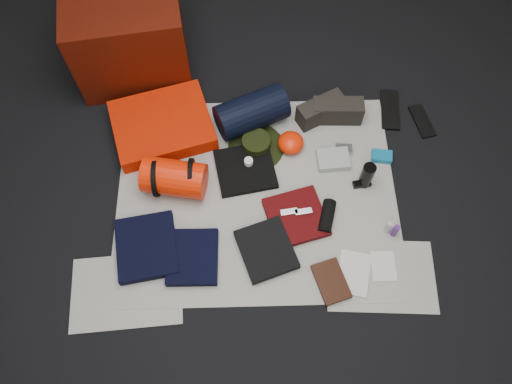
{
  "coord_description": "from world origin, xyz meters",
  "views": [
    {
      "loc": [
        -0.04,
        -1.27,
        2.59
      ],
      "look_at": [
        -0.0,
        -0.03,
        0.1
      ],
      "focal_mm": 35.0,
      "sensor_mm": 36.0,
      "label": 1
    }
  ],
  "objects_px": {
    "sleeping_pad": "(162,125)",
    "stuff_sack": "(174,178)",
    "red_cabinet": "(129,35)",
    "navy_duffel": "(252,112)",
    "compact_camera": "(344,149)",
    "water_bottle": "(367,175)",
    "paperback_book": "(331,281)"
  },
  "relations": [
    {
      "from": "stuff_sack",
      "to": "navy_duffel",
      "type": "height_order",
      "value": "navy_duffel"
    },
    {
      "from": "sleeping_pad",
      "to": "compact_camera",
      "type": "relative_size",
      "value": 5.93
    },
    {
      "from": "compact_camera",
      "to": "paperback_book",
      "type": "bearing_deg",
      "value": -97.03
    },
    {
      "from": "stuff_sack",
      "to": "compact_camera",
      "type": "height_order",
      "value": "stuff_sack"
    },
    {
      "from": "stuff_sack",
      "to": "paperback_book",
      "type": "bearing_deg",
      "value": -35.16
    },
    {
      "from": "stuff_sack",
      "to": "water_bottle",
      "type": "xyz_separation_m",
      "value": [
        1.09,
        -0.0,
        -0.01
      ]
    },
    {
      "from": "compact_camera",
      "to": "paperback_book",
      "type": "xyz_separation_m",
      "value": [
        -0.15,
        -0.81,
        -0.0
      ]
    },
    {
      "from": "sleeping_pad",
      "to": "water_bottle",
      "type": "height_order",
      "value": "water_bottle"
    },
    {
      "from": "red_cabinet",
      "to": "compact_camera",
      "type": "bearing_deg",
      "value": -36.97
    },
    {
      "from": "stuff_sack",
      "to": "paperback_book",
      "type": "distance_m",
      "value": 1.03
    },
    {
      "from": "navy_duffel",
      "to": "water_bottle",
      "type": "bearing_deg",
      "value": -58.11
    },
    {
      "from": "sleeping_pad",
      "to": "red_cabinet",
      "type": "bearing_deg",
      "value": 111.14
    },
    {
      "from": "red_cabinet",
      "to": "navy_duffel",
      "type": "xyz_separation_m",
      "value": [
        0.74,
        -0.48,
        -0.16
      ]
    },
    {
      "from": "red_cabinet",
      "to": "navy_duffel",
      "type": "bearing_deg",
      "value": -41.28
    },
    {
      "from": "stuff_sack",
      "to": "navy_duffel",
      "type": "xyz_separation_m",
      "value": [
        0.44,
        0.44,
        0.01
      ]
    },
    {
      "from": "water_bottle",
      "to": "paperback_book",
      "type": "height_order",
      "value": "water_bottle"
    },
    {
      "from": "sleeping_pad",
      "to": "paperback_book",
      "type": "relative_size",
      "value": 2.54
    },
    {
      "from": "stuff_sack",
      "to": "navy_duffel",
      "type": "bearing_deg",
      "value": 44.42
    },
    {
      "from": "stuff_sack",
      "to": "water_bottle",
      "type": "distance_m",
      "value": 1.09
    },
    {
      "from": "navy_duffel",
      "to": "compact_camera",
      "type": "height_order",
      "value": "navy_duffel"
    },
    {
      "from": "sleeping_pad",
      "to": "paperback_book",
      "type": "bearing_deg",
      "value": -46.33
    },
    {
      "from": "sleeping_pad",
      "to": "stuff_sack",
      "type": "height_order",
      "value": "stuff_sack"
    },
    {
      "from": "red_cabinet",
      "to": "stuff_sack",
      "type": "height_order",
      "value": "red_cabinet"
    },
    {
      "from": "water_bottle",
      "to": "compact_camera",
      "type": "xyz_separation_m",
      "value": [
        -0.1,
        0.22,
        -0.07
      ]
    },
    {
      "from": "red_cabinet",
      "to": "stuff_sack",
      "type": "relative_size",
      "value": 1.91
    },
    {
      "from": "paperback_book",
      "to": "water_bottle",
      "type": "bearing_deg",
      "value": 50.14
    },
    {
      "from": "navy_duffel",
      "to": "paperback_book",
      "type": "relative_size",
      "value": 1.88
    },
    {
      "from": "sleeping_pad",
      "to": "compact_camera",
      "type": "height_order",
      "value": "sleeping_pad"
    },
    {
      "from": "navy_duffel",
      "to": "water_bottle",
      "type": "relative_size",
      "value": 2.3
    },
    {
      "from": "water_bottle",
      "to": "navy_duffel",
      "type": "bearing_deg",
      "value": 145.7
    },
    {
      "from": "navy_duffel",
      "to": "paperback_book",
      "type": "height_order",
      "value": "navy_duffel"
    },
    {
      "from": "red_cabinet",
      "to": "stuff_sack",
      "type": "bearing_deg",
      "value": -80.37
    }
  ]
}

